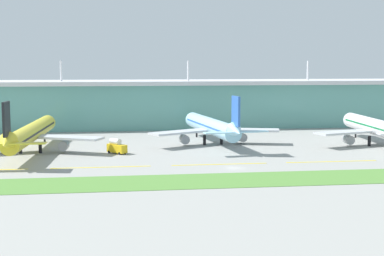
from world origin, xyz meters
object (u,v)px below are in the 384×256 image
(airliner_middle, at_px, (212,127))
(fuel_truck, at_px, (117,147))
(airliner_near, at_px, (31,133))
(airliner_far, at_px, (377,127))

(airliner_middle, distance_m, fuel_truck, 38.60)
(airliner_near, height_order, fuel_truck, airliner_near)
(airliner_near, distance_m, airliner_middle, 63.19)
(airliner_far, xyz_separation_m, fuel_truck, (-92.35, -6.16, -4.18))
(airliner_middle, bearing_deg, airliner_near, -170.09)
(airliner_near, bearing_deg, fuel_truck, -12.49)
(airliner_far, bearing_deg, airliner_middle, 169.36)
(airliner_middle, xyz_separation_m, airliner_far, (57.98, -10.89, 0.00))
(airliner_far, relative_size, fuel_truck, 8.74)
(airliner_far, bearing_deg, fuel_truck, -176.18)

